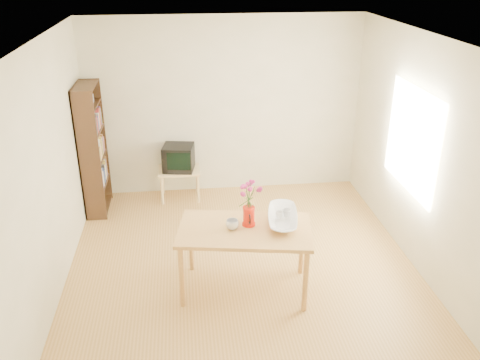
{
  "coord_description": "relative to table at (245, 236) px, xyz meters",
  "views": [
    {
      "loc": [
        -0.61,
        -4.91,
        3.36
      ],
      "look_at": [
        0.0,
        0.3,
        1.0
      ],
      "focal_mm": 38.0,
      "sensor_mm": 36.0,
      "label": 1
    }
  ],
  "objects": [
    {
      "name": "bowl",
      "position": [
        0.42,
        0.12,
        0.31
      ],
      "size": [
        0.54,
        0.54,
        0.44
      ],
      "primitive_type": "imported",
      "rotation": [
        0.0,
        0.0,
        -0.17
      ],
      "color": "white",
      "rests_on": "table"
    },
    {
      "name": "table",
      "position": [
        0.0,
        0.0,
        0.0
      ],
      "size": [
        1.48,
        1.01,
        0.75
      ],
      "rotation": [
        0.0,
        0.0,
        -0.17
      ],
      "color": "#CA8E45",
      "rests_on": "ground"
    },
    {
      "name": "teacup_b",
      "position": [
        0.46,
        0.14,
        0.26
      ],
      "size": [
        0.09,
        0.09,
        0.07
      ],
      "primitive_type": "imported",
      "rotation": [
        0.0,
        0.0,
        1.69
      ],
      "color": "white",
      "rests_on": "bowl"
    },
    {
      "name": "television",
      "position": [
        -0.67,
        2.35,
        -0.02
      ],
      "size": [
        0.48,
        0.46,
        0.37
      ],
      "rotation": [
        0.0,
        0.0,
        -0.17
      ],
      "color": "black",
      "rests_on": "tv_stand"
    },
    {
      "name": "teacup_a",
      "position": [
        0.38,
        0.12,
        0.26
      ],
      "size": [
        0.09,
        0.09,
        0.06
      ],
      "primitive_type": "imported",
      "rotation": [
        0.0,
        0.0,
        0.42
      ],
      "color": "white",
      "rests_on": "bowl"
    },
    {
      "name": "pitcher",
      "position": [
        0.05,
        0.07,
        0.18
      ],
      "size": [
        0.14,
        0.21,
        0.21
      ],
      "rotation": [
        0.0,
        0.0,
        -0.02
      ],
      "color": "red",
      "rests_on": "table"
    },
    {
      "name": "room",
      "position": [
        0.06,
        0.37,
        0.64
      ],
      "size": [
        4.5,
        4.5,
        4.5
      ],
      "color": "#B3813F",
      "rests_on": "ground"
    },
    {
      "name": "mug",
      "position": [
        -0.13,
        0.0,
        0.14
      ],
      "size": [
        0.15,
        0.15,
        0.1
      ],
      "primitive_type": "imported",
      "rotation": [
        0.0,
        0.0,
        3.0
      ],
      "color": "white",
      "rests_on": "table"
    },
    {
      "name": "bookshelf",
      "position": [
        -1.82,
        2.12,
        0.17
      ],
      "size": [
        0.28,
        0.7,
        1.8
      ],
      "color": "#341F11",
      "rests_on": "ground"
    },
    {
      "name": "flowers",
      "position": [
        0.05,
        0.07,
        0.45
      ],
      "size": [
        0.24,
        0.24,
        0.34
      ],
      "primitive_type": null,
      "color": "#F03896",
      "rests_on": "pitcher"
    },
    {
      "name": "tv_stand",
      "position": [
        -0.67,
        2.34,
        -0.28
      ],
      "size": [
        0.6,
        0.45,
        0.46
      ],
      "color": "#E1BF7F",
      "rests_on": "ground"
    }
  ]
}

